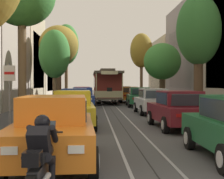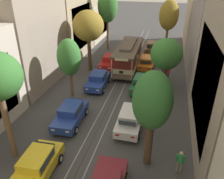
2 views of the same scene
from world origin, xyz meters
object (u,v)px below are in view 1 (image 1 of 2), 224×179
at_px(parked_car_brown_sixth_right, 123,93).
at_px(pedestrian_on_right_pavement, 161,94).
at_px(street_tree_kerb_right_mid, 162,62).
at_px(parked_car_blue_fourth_left, 82,97).
at_px(parked_car_red_fifth_left, 82,95).
at_px(street_tree_kerb_right_second, 199,32).
at_px(parked_car_orange_near_left, 54,129).
at_px(parked_car_yellow_second_left, 73,109).
at_px(parked_car_green_fourth_right, 139,97).
at_px(street_tree_kerb_left_fourth, 59,45).
at_px(street_tree_kerb_left_mid, 55,54).
at_px(motorcycle_with_rider, 41,160).
at_px(street_tree_kerb_left_far, 66,45).
at_px(fire_hydrant, 215,118).
at_px(cable_car_trolley, 107,86).
at_px(parked_car_blue_mid_left, 75,102).
at_px(parked_car_orange_fifth_right, 129,94).
at_px(parked_car_maroon_second_right, 178,109).
at_px(street_sign_post, 10,94).
at_px(parked_car_white_mid_right, 153,101).
at_px(street_tree_kerb_right_fourth, 141,51).

bearing_deg(parked_car_brown_sixth_right, pedestrian_on_right_pavement, -74.69).
relative_size(street_tree_kerb_right_mid, pedestrian_on_right_pavement, 3.39).
xyz_separation_m(parked_car_blue_fourth_left, parked_car_red_fifth_left, (-0.21, 5.81, 0.00)).
height_order(parked_car_red_fifth_left, street_tree_kerb_right_second, street_tree_kerb_right_second).
bearing_deg(parked_car_red_fifth_left, parked_car_orange_near_left, -89.63).
relative_size(parked_car_yellow_second_left, parked_car_green_fourth_right, 1.00).
bearing_deg(parked_car_blue_fourth_left, parked_car_red_fifth_left, 92.08).
bearing_deg(street_tree_kerb_left_fourth, parked_car_blue_fourth_left, -61.18).
bearing_deg(street_tree_kerb_left_mid, motorcycle_with_rider, -84.01).
bearing_deg(street_tree_kerb_left_far, street_tree_kerb_left_fourth, -89.76).
distance_m(parked_car_orange_near_left, street_tree_kerb_right_mid, 21.62).
distance_m(street_tree_kerb_right_second, fire_hydrant, 5.23).
distance_m(parked_car_blue_fourth_left, parked_car_brown_sixth_right, 14.04).
height_order(parked_car_blue_fourth_left, cable_car_trolley, cable_car_trolley).
height_order(parked_car_red_fifth_left, cable_car_trolley, cable_car_trolley).
height_order(parked_car_blue_mid_left, parked_car_green_fourth_right, same).
xyz_separation_m(parked_car_orange_fifth_right, street_tree_kerb_left_far, (-6.83, 6.53, 5.72)).
height_order(parked_car_green_fourth_right, parked_car_orange_fifth_right, same).
distance_m(parked_car_green_fourth_right, cable_car_trolley, 6.29).
bearing_deg(parked_car_orange_near_left, fire_hydrant, 44.07).
xyz_separation_m(street_tree_kerb_left_far, motorcycle_with_rider, (2.42, -34.56, -5.87)).
relative_size(parked_car_green_fourth_right, street_tree_kerb_right_mid, 0.82).
distance_m(parked_car_orange_near_left, parked_car_brown_sixth_right, 32.53).
height_order(parked_car_green_fourth_right, street_tree_kerb_left_fourth, street_tree_kerb_left_fourth).
height_order(parked_car_orange_near_left, fire_hydrant, parked_car_orange_near_left).
distance_m(parked_car_red_fifth_left, parked_car_orange_fifth_right, 4.74).
bearing_deg(street_tree_kerb_right_mid, parked_car_maroon_second_right, -99.23).
xyz_separation_m(parked_car_blue_fourth_left, parked_car_green_fourth_right, (4.63, 0.36, 0.00)).
bearing_deg(street_sign_post, street_tree_kerb_left_mid, 90.90).
bearing_deg(parked_car_white_mid_right, street_tree_kerb_right_fourth, 83.90).
relative_size(parked_car_orange_fifth_right, street_tree_kerb_right_second, 0.67).
xyz_separation_m(parked_car_orange_fifth_right, street_tree_kerb_right_second, (1.87, -16.44, 3.76)).
xyz_separation_m(parked_car_yellow_second_left, parked_car_blue_fourth_left, (0.01, 12.54, 0.00)).
height_order(parked_car_blue_mid_left, street_sign_post, street_sign_post).
distance_m(street_tree_kerb_right_second, street_sign_post, 10.76).
height_order(parked_car_white_mid_right, street_tree_kerb_right_second, street_tree_kerb_right_second).
xyz_separation_m(parked_car_orange_near_left, parked_car_red_fifth_left, (-0.16, 24.72, 0.00)).
height_order(parked_car_blue_mid_left, fire_hydrant, parked_car_blue_mid_left).
bearing_deg(parked_car_maroon_second_right, parked_car_blue_fourth_left, 108.72).
bearing_deg(street_sign_post, parked_car_orange_fifth_right, 74.92).
relative_size(parked_car_blue_mid_left, pedestrian_on_right_pavement, 2.79).
bearing_deg(parked_car_green_fourth_right, parked_car_blue_fourth_left, -175.52).
xyz_separation_m(street_tree_kerb_left_fourth, street_sign_post, (0.61, -20.56, -3.89)).
relative_size(street_tree_kerb_left_fourth, street_sign_post, 2.91).
relative_size(street_tree_kerb_right_mid, cable_car_trolley, 0.59).
xyz_separation_m(street_tree_kerb_right_mid, motorcycle_with_rider, (-6.74, -22.81, -3.10)).
height_order(street_tree_kerb_left_mid, street_tree_kerb_left_fourth, street_tree_kerb_left_fourth).
height_order(parked_car_white_mid_right, street_tree_kerb_right_mid, street_tree_kerb_right_mid).
relative_size(street_tree_kerb_left_fourth, motorcycle_with_rider, 3.67).
distance_m(street_tree_kerb_right_mid, street_tree_kerb_right_fourth, 10.83).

